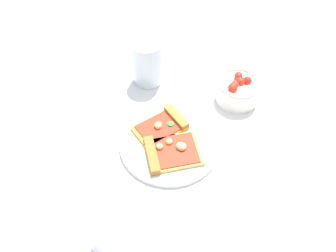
{
  "coord_description": "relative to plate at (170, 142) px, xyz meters",
  "views": [
    {
      "loc": [
        -0.39,
        0.32,
        0.67
      ],
      "look_at": [
        -0.01,
        -0.03,
        0.03
      ],
      "focal_mm": 39.87,
      "sensor_mm": 36.0,
      "label": 1
    }
  ],
  "objects": [
    {
      "name": "ground_plane",
      "position": [
        0.03,
        0.02,
        -0.01
      ],
      "size": [
        2.4,
        2.4,
        0.0
      ],
      "primitive_type": "plane",
      "color": "silver",
      "rests_on": "ground"
    },
    {
      "name": "plate",
      "position": [
        0.0,
        0.0,
        0.0
      ],
      "size": [
        0.22,
        0.22,
        0.01
      ],
      "primitive_type": "cylinder",
      "color": "silver",
      "rests_on": "ground_plane"
    },
    {
      "name": "pizza_slice_near",
      "position": [
        0.04,
        -0.02,
        0.01
      ],
      "size": [
        0.09,
        0.12,
        0.02
      ],
      "color": "gold",
      "rests_on": "plate"
    },
    {
      "name": "pizza_slice_far",
      "position": [
        -0.03,
        0.03,
        0.01
      ],
      "size": [
        0.13,
        0.14,
        0.03
      ],
      "color": "#E5B256",
      "rests_on": "plate"
    },
    {
      "name": "salad_bowl",
      "position": [
        -0.01,
        -0.22,
        0.03
      ],
      "size": [
        0.1,
        0.1,
        0.07
      ],
      "color": "white",
      "rests_on": "ground_plane"
    },
    {
      "name": "soda_glass",
      "position": [
        0.19,
        -0.1,
        0.05
      ],
      "size": [
        0.08,
        0.08,
        0.12
      ],
      "color": "silver",
      "rests_on": "ground_plane"
    },
    {
      "name": "pepper_shaker",
      "position": [
        -0.09,
        0.25,
        0.02
      ],
      "size": [
        0.03,
        0.03,
        0.06
      ],
      "color": "silver",
      "rests_on": "ground_plane"
    }
  ]
}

